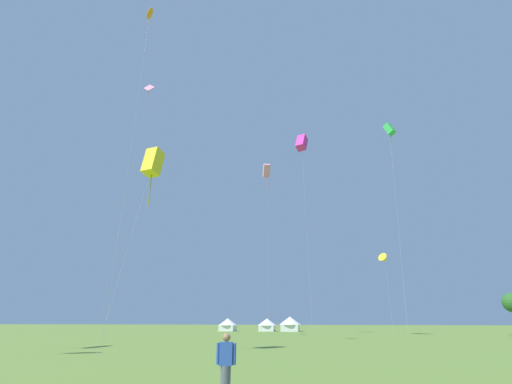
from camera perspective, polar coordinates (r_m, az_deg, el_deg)
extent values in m
cube|color=pink|center=(66.77, 1.75, 3.55)|extent=(1.92, 2.65, 2.71)
cylinder|color=#A9627C|center=(65.93, 1.77, 1.84)|extent=(0.08, 0.08, 2.94)
cylinder|color=#B2B2B7|center=(61.45, 1.90, -8.67)|extent=(0.32, 1.68, 29.22)
cube|color=pink|center=(59.26, -17.22, 16.11)|extent=(1.79, 0.72, 1.68)
cylinder|color=#A9627C|center=(58.24, -17.40, 14.69)|extent=(0.05, 0.05, 2.65)
cylinder|color=#B2B2B7|center=(51.26, -20.68, -0.71)|extent=(2.45, 0.61, 36.48)
cube|color=yellow|center=(29.35, -16.61, 4.70)|extent=(1.35, 1.67, 2.38)
cylinder|color=#A79518|center=(28.52, -17.05, 0.72)|extent=(0.07, 0.07, 3.14)
cylinder|color=#B2B2B7|center=(26.87, -20.34, -8.49)|extent=(1.46, 1.71, 14.12)
cube|color=green|center=(55.48, 21.14, 9.63)|extent=(1.74, 1.71, 2.00)
cylinder|color=#207C31|center=(54.81, 21.33, 8.34)|extent=(0.06, 0.06, 1.84)
cylinder|color=#B2B2B7|center=(49.31, 22.34, -4.55)|extent=(1.83, 1.59, 28.60)
ellipsoid|color=orange|center=(47.80, -17.11, 26.29)|extent=(1.76, 1.89, 0.67)
cylinder|color=#A75C11|center=(46.99, -17.27, 25.33)|extent=(0.04, 0.04, 1.57)
cylinder|color=#B2B2B7|center=(36.42, -19.92, 7.01)|extent=(0.87, 1.26, 36.22)
cone|color=yellow|center=(61.74, 20.43, -10.31)|extent=(2.32, 2.34, 1.91)
cylinder|color=#B2B2B7|center=(60.21, 21.08, -15.61)|extent=(0.37, 1.81, 11.61)
cube|color=#E02DA3|center=(58.99, 7.55, 8.05)|extent=(2.13, 2.75, 3.09)
cylinder|color=#B2B2B7|center=(53.02, 8.35, -6.10)|extent=(0.20, 1.05, 30.05)
cylinder|color=#565B66|center=(10.79, -5.08, -28.99)|extent=(0.28, 0.28, 0.90)
cube|color=#2D51AD|center=(10.70, -4.94, -25.02)|extent=(0.39, 0.27, 0.60)
sphere|color=#9E7051|center=(10.67, -4.87, -22.78)|extent=(0.22, 0.22, 0.22)
cylinder|color=#2D51AD|center=(10.77, -6.29, -24.95)|extent=(0.09, 0.09, 0.55)
cylinder|color=#2D51AD|center=(10.64, -3.57, -25.08)|extent=(0.09, 0.09, 0.55)
cube|color=white|center=(79.04, -4.69, -21.47)|extent=(3.14, 3.14, 1.18)
cone|color=white|center=(79.02, -4.66, -20.54)|extent=(3.93, 3.93, 1.37)
cube|color=white|center=(77.15, 1.85, -21.55)|extent=(3.10, 3.10, 1.16)
cone|color=white|center=(77.14, 1.84, -20.62)|extent=(3.88, 3.88, 1.36)
cube|color=white|center=(76.48, 5.66, -21.42)|extent=(3.54, 3.54, 1.33)
cone|color=white|center=(76.47, 5.62, -20.34)|extent=(4.43, 4.43, 1.55)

